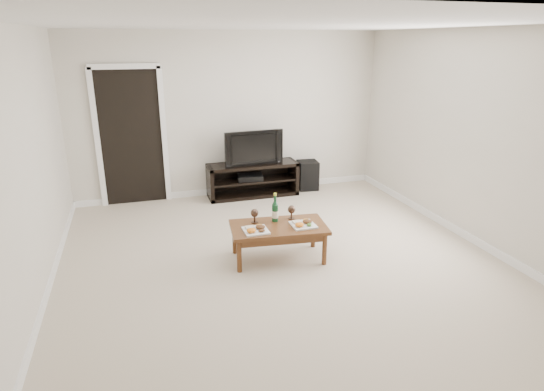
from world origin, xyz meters
The scene contains 14 objects.
floor centered at (0.00, 0.00, 0.00)m, with size 5.50×5.50×0.00m, color beige.
back_wall centered at (0.00, 2.77, 1.30)m, with size 5.00×0.04×2.60m, color beige.
ceiling centered at (0.00, 0.00, 2.62)m, with size 5.00×5.50×0.04m, color white.
doorway centered at (-1.55, 2.73, 1.02)m, with size 0.90×0.02×2.05m, color black.
media_console centered at (0.29, 2.50, 0.28)m, with size 1.47×0.45×0.55m, color black.
television centered at (0.29, 2.50, 0.83)m, with size 0.96×0.13×0.55m, color black.
av_receiver centered at (0.25, 2.48, 0.33)m, with size 0.40×0.30×0.08m, color black.
subwoofer centered at (1.29, 2.57, 0.25)m, with size 0.33×0.33×0.49m, color black.
coffee_table centered at (-0.01, 0.18, 0.21)m, with size 1.10×0.60×0.42m, color #593018.
plate_left centered at (-0.30, 0.10, 0.45)m, with size 0.27×0.27×0.07m, color white.
plate_right centered at (0.26, 0.10, 0.45)m, with size 0.27×0.27×0.07m, color white.
wine_bottle centered at (-0.01, 0.32, 0.59)m, with size 0.07×0.07×0.35m, color #103D1F.
goblet_left centered at (-0.25, 0.35, 0.51)m, with size 0.09×0.09×0.17m, color #3B2920, non-canonical shape.
goblet_right centered at (0.20, 0.34, 0.51)m, with size 0.09×0.09×0.17m, color #3B2920, non-canonical shape.
Camera 1 is at (-1.50, -4.43, 2.45)m, focal length 30.00 mm.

